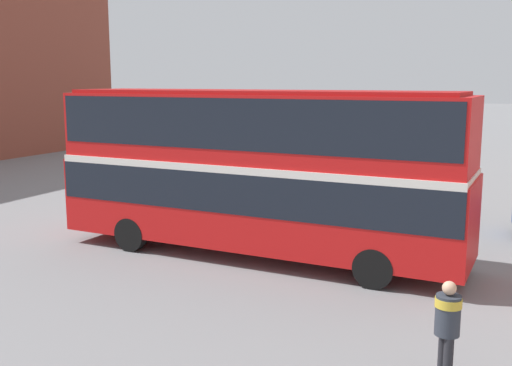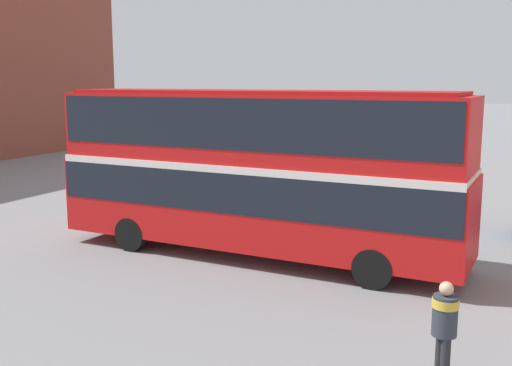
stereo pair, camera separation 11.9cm
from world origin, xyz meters
name	(u,v)px [view 1 (the left image)]	position (x,y,z in m)	size (l,w,h in m)	color
ground_plane	(261,251)	(0.00, 0.00, 0.00)	(240.00, 240.00, 0.00)	slate
double_decker_bus	(256,163)	(0.03, -0.45, 2.62)	(11.49, 2.93, 4.58)	red
pedestrian_foreground	(447,321)	(5.79, -5.67, 1.05)	(0.56, 0.56, 1.72)	#232328
parked_car_kerb_far	(345,162)	(-1.58, 13.72, 0.78)	(4.42, 2.69, 1.57)	silver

